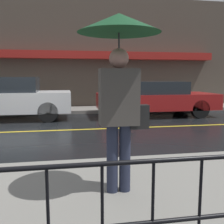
# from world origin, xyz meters

# --- Properties ---
(ground_plane) EXTENTS (80.00, 80.00, 0.00)m
(ground_plane) POSITION_xyz_m (0.00, 0.00, 0.00)
(ground_plane) COLOR black
(sidewalk_far) EXTENTS (28.00, 1.75, 0.14)m
(sidewalk_far) POSITION_xyz_m (0.00, 4.19, 0.07)
(sidewalk_far) COLOR gray
(sidewalk_far) RESTS_ON ground_plane
(lane_marking) EXTENTS (25.20, 0.12, 0.01)m
(lane_marking) POSITION_xyz_m (0.00, 0.00, 0.00)
(lane_marking) COLOR gold
(lane_marking) RESTS_ON ground_plane
(building_storefront) EXTENTS (28.00, 0.85, 5.43)m
(building_storefront) POSITION_xyz_m (0.00, 5.19, 2.71)
(building_storefront) COLOR #4C4238
(building_storefront) RESTS_ON ground_plane
(pedestrian) EXTENTS (1.00, 1.00, 2.20)m
(pedestrian) POSITION_xyz_m (1.72, -4.71, 1.82)
(pedestrian) COLOR #23283D
(pedestrian) RESTS_ON sidewalk_near
(car_white) EXTENTS (4.23, 1.71, 1.58)m
(car_white) POSITION_xyz_m (-0.89, 2.26, 0.81)
(car_white) COLOR silver
(car_white) RESTS_ON ground_plane
(car_red) EXTENTS (4.71, 1.94, 1.40)m
(car_red) POSITION_xyz_m (4.67, 2.26, 0.74)
(car_red) COLOR maroon
(car_red) RESTS_ON ground_plane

